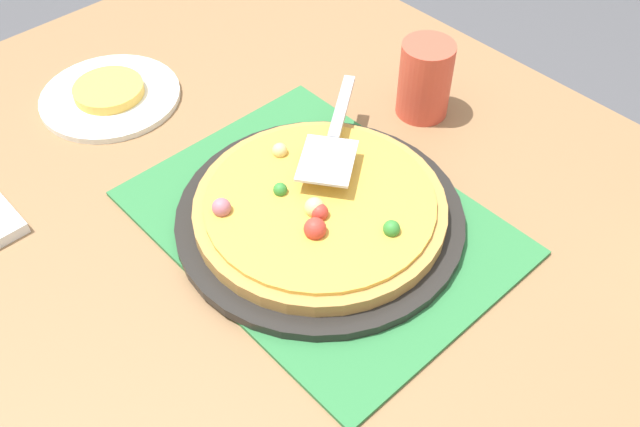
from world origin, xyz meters
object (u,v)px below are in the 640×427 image
(pizza, at_px, (319,207))
(served_slice_right, at_px, (109,90))
(pizza_server, at_px, (334,137))
(cup_near, at_px, (425,79))
(plate_far_right, at_px, (110,97))
(pizza_pan, at_px, (320,217))

(pizza, distance_m, served_slice_right, 0.43)
(pizza_server, bearing_deg, cup_near, 93.02)
(pizza_server, bearing_deg, served_slice_right, -159.12)
(plate_far_right, bearing_deg, pizza, 8.06)
(pizza_pan, height_order, pizza_server, pizza_server)
(pizza, bearing_deg, cup_near, 103.72)
(pizza_pan, bearing_deg, pizza_server, 126.30)
(pizza_pan, xyz_separation_m, pizza, (-0.00, -0.00, 0.02))
(plate_far_right, relative_size, pizza_server, 1.04)
(pizza, height_order, served_slice_right, pizza)
(pizza_pan, distance_m, plate_far_right, 0.43)
(cup_near, xyz_separation_m, pizza_server, (0.01, -0.20, 0.01))
(pizza_pan, relative_size, plate_far_right, 1.73)
(cup_near, relative_size, pizza_server, 0.57)
(cup_near, bearing_deg, served_slice_right, -136.31)
(pizza, distance_m, pizza_server, 0.10)
(pizza_server, bearing_deg, pizza_pan, -53.70)
(pizza, relative_size, served_slice_right, 3.00)
(plate_far_right, distance_m, served_slice_right, 0.01)
(cup_near, height_order, pizza_server, cup_near)
(pizza, distance_m, cup_near, 0.29)
(cup_near, bearing_deg, pizza_server, -86.98)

